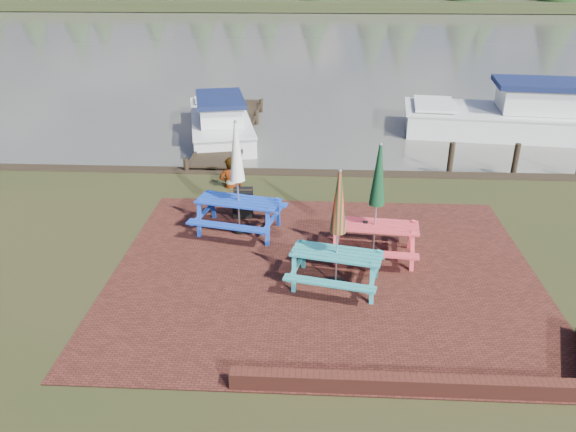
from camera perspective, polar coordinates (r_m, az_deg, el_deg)
The scene contains 12 objects.
ground at distance 11.29m, azimuth 3.70°, elevation -8.26°, with size 120.00×120.00×0.00m, color black.
paving at distance 12.13m, azimuth 3.67°, elevation -5.63°, with size 9.00×7.50×0.02m, color #371811.
brick_wall at distance 9.56m, azimuth 17.29°, elevation -15.50°, with size 6.21×1.79×0.30m.
water at distance 46.85m, azimuth 3.42°, elevation 17.41°, with size 120.00×60.00×0.02m, color #44423A.
picnic_table_teal at distance 11.25m, azimuth 4.99°, elevation -3.21°, with size 2.12×1.97×2.51m.
picnic_table_red at distance 12.41m, azimuth 8.86°, elevation -0.37°, with size 2.07×1.89×2.64m.
picnic_table_blue at distance 13.45m, azimuth -5.09°, elevation 2.11°, with size 2.33×2.17×2.77m.
chalkboard at distance 14.35m, azimuth -4.61°, elevation 1.23°, with size 0.51×0.51×0.80m.
jetty at distance 21.83m, azimuth -5.80°, elevation 8.76°, with size 1.76×9.08×1.00m.
boat_jetty at distance 21.92m, azimuth -6.89°, elevation 9.42°, with size 3.49×6.62×1.83m.
boat_near at distance 23.67m, azimuth 22.73°, elevation 9.18°, with size 8.80×3.94×2.30m.
person at distance 16.22m, azimuth -5.95°, elevation 5.89°, with size 0.66×0.43×1.81m, color gray.
Camera 1 is at (-0.23, -9.44, 6.19)m, focal length 35.00 mm.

